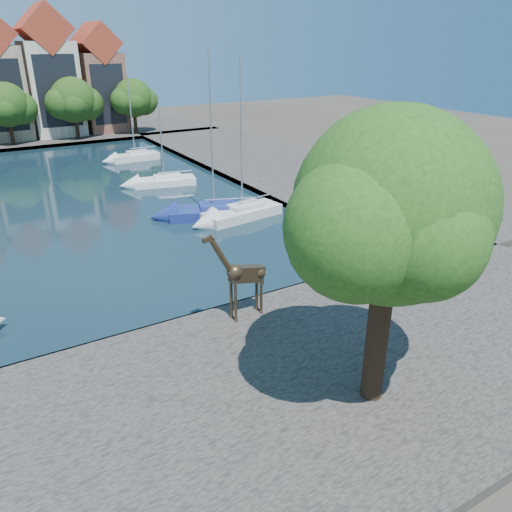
{
  "coord_description": "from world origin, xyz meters",
  "views": [
    {
      "loc": [
        -3.93,
        -19.81,
        12.81
      ],
      "look_at": [
        7.74,
        -0.11,
        2.79
      ],
      "focal_mm": 35.0,
      "sensor_mm": 36.0,
      "label": 1
    }
  ],
  "objects": [
    {
      "name": "ground",
      "position": [
        0.0,
        0.0,
        0.0
      ],
      "size": [
        160.0,
        160.0,
        0.0
      ],
      "primitive_type": "plane",
      "color": "#38332B",
      "rests_on": "ground"
    },
    {
      "name": "water_basin",
      "position": [
        0.0,
        24.0,
        0.04
      ],
      "size": [
        38.0,
        50.0,
        0.08
      ],
      "primitive_type": "cube",
      "color": "black",
      "rests_on": "ground"
    },
    {
      "name": "near_quay",
      "position": [
        0.0,
        -7.0,
        0.25
      ],
      "size": [
        50.0,
        14.0,
        0.5
      ],
      "primitive_type": "cube",
      "color": "#4F4B44",
      "rests_on": "ground"
    },
    {
      "name": "right_quay",
      "position": [
        25.0,
        24.0,
        0.25
      ],
      "size": [
        14.0,
        52.0,
        0.5
      ],
      "primitive_type": "cube",
      "color": "#4F4B44",
      "rests_on": "ground"
    },
    {
      "name": "plane_tree",
      "position": [
        7.62,
        -9.01,
        7.67
      ],
      "size": [
        8.32,
        6.4,
        10.62
      ],
      "color": "#332114",
      "rests_on": "near_quay"
    },
    {
      "name": "townhouse_east_mid",
      "position": [
        8.5,
        55.99,
        8.1
      ],
      "size": [
        6.43,
        9.18,
        16.65
      ],
      "color": "beige",
      "rests_on": "far_quay"
    },
    {
      "name": "townhouse_east_end",
      "position": [
        15.0,
        55.99,
        7.11
      ],
      "size": [
        5.44,
        9.18,
        14.43
      ],
      "color": "brown",
      "rests_on": "far_quay"
    },
    {
      "name": "far_tree_mid_east",
      "position": [
        2.1,
        50.49,
        5.13
      ],
      "size": [
        7.02,
        5.4,
        7.52
      ],
      "color": "#332114",
      "rests_on": "far_quay"
    },
    {
      "name": "far_tree_east",
      "position": [
        10.11,
        50.49,
        5.24
      ],
      "size": [
        7.54,
        5.8,
        7.84
      ],
      "color": "#332114",
      "rests_on": "far_quay"
    },
    {
      "name": "far_tree_far_east",
      "position": [
        18.09,
        50.49,
        5.08
      ],
      "size": [
        6.76,
        5.2,
        7.36
      ],
      "color": "#332114",
      "rests_on": "far_quay"
    },
    {
      "name": "giraffe_statue",
      "position": [
        6.17,
        -1.51,
        2.73
      ],
      "size": [
        3.18,
        0.61,
        4.54
      ],
      "color": "#3E301F",
      "rests_on": "near_quay"
    },
    {
      "name": "sailboat_right_a",
      "position": [
        13.73,
        12.1,
        0.67
      ],
      "size": [
        6.55,
        3.07,
        11.7
      ],
      "color": "silver",
      "rests_on": "water_basin"
    },
    {
      "name": "sailboat_right_b",
      "position": [
        12.0,
        13.46,
        0.67
      ],
      "size": [
        7.31,
        4.62,
        12.39
      ],
      "color": "navy",
      "rests_on": "water_basin"
    },
    {
      "name": "sailboat_right_c",
      "position": [
        12.0,
        24.07,
        0.57
      ],
      "size": [
        6.02,
        3.23,
        8.14
      ],
      "color": "white",
      "rests_on": "water_basin"
    },
    {
      "name": "sailboat_right_d",
      "position": [
        12.94,
        35.56,
        0.65
      ],
      "size": [
        5.3,
        1.92,
        9.07
      ],
      "color": "silver",
      "rests_on": "water_basin"
    }
  ]
}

